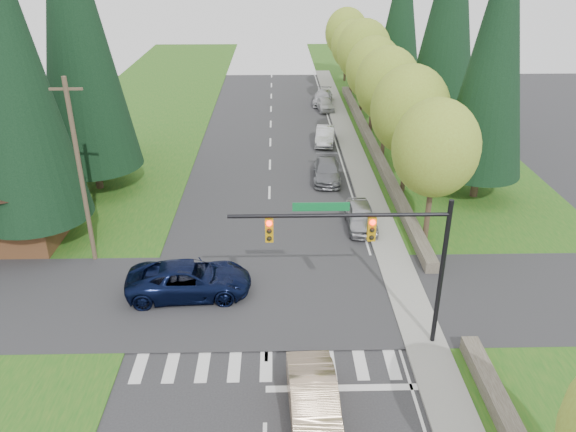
{
  "coord_description": "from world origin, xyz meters",
  "views": [
    {
      "loc": [
        0.5,
        -14.9,
        15.63
      ],
      "look_at": [
        1.09,
        11.47,
        2.8
      ],
      "focal_mm": 35.0,
      "sensor_mm": 36.0,
      "label": 1
    }
  ],
  "objects_px": {
    "suv_navy": "(189,280)",
    "parked_car_a": "(361,216)",
    "parked_car_c": "(325,136)",
    "parked_car_b": "(327,171)",
    "parked_car_d": "(325,104)",
    "sedan_champagne": "(314,402)",
    "parked_car_e": "(323,97)"
  },
  "relations": [
    {
      "from": "parked_car_c",
      "to": "parked_car_d",
      "type": "height_order",
      "value": "parked_car_c"
    },
    {
      "from": "suv_navy",
      "to": "parked_car_b",
      "type": "bearing_deg",
      "value": -31.93
    },
    {
      "from": "parked_car_a",
      "to": "parked_car_e",
      "type": "relative_size",
      "value": 0.89
    },
    {
      "from": "parked_car_b",
      "to": "suv_navy",
      "type": "bearing_deg",
      "value": -114.71
    },
    {
      "from": "parked_car_a",
      "to": "sedan_champagne",
      "type": "bearing_deg",
      "value": -103.9
    },
    {
      "from": "parked_car_a",
      "to": "parked_car_b",
      "type": "relative_size",
      "value": 0.89
    },
    {
      "from": "sedan_champagne",
      "to": "parked_car_b",
      "type": "height_order",
      "value": "sedan_champagne"
    },
    {
      "from": "parked_car_b",
      "to": "parked_car_a",
      "type": "bearing_deg",
      "value": -75.84
    },
    {
      "from": "sedan_champagne",
      "to": "parked_car_d",
      "type": "height_order",
      "value": "sedan_champagne"
    },
    {
      "from": "suv_navy",
      "to": "parked_car_c",
      "type": "relative_size",
      "value": 1.38
    },
    {
      "from": "sedan_champagne",
      "to": "parked_car_b",
      "type": "relative_size",
      "value": 1.03
    },
    {
      "from": "parked_car_e",
      "to": "sedan_champagne",
      "type": "bearing_deg",
      "value": -87.15
    },
    {
      "from": "sedan_champagne",
      "to": "parked_car_a",
      "type": "relative_size",
      "value": 1.15
    },
    {
      "from": "suv_navy",
      "to": "parked_car_d",
      "type": "xyz_separation_m",
      "value": [
        9.41,
        33.9,
        -0.2
      ]
    },
    {
      "from": "parked_car_a",
      "to": "parked_car_d",
      "type": "distance_m",
      "value": 26.8
    },
    {
      "from": "sedan_champagne",
      "to": "parked_car_e",
      "type": "height_order",
      "value": "sedan_champagne"
    },
    {
      "from": "suv_navy",
      "to": "parked_car_a",
      "type": "bearing_deg",
      "value": -56.4
    },
    {
      "from": "parked_car_a",
      "to": "parked_car_d",
      "type": "bearing_deg",
      "value": 90.16
    },
    {
      "from": "parked_car_a",
      "to": "parked_car_c",
      "type": "distance_m",
      "value": 15.96
    },
    {
      "from": "parked_car_c",
      "to": "parked_car_d",
      "type": "xyz_separation_m",
      "value": [
        0.87,
        10.86,
        -0.08
      ]
    },
    {
      "from": "sedan_champagne",
      "to": "parked_car_d",
      "type": "bearing_deg",
      "value": 82.36
    },
    {
      "from": "suv_navy",
      "to": "parked_car_d",
      "type": "height_order",
      "value": "suv_navy"
    },
    {
      "from": "parked_car_c",
      "to": "parked_car_d",
      "type": "bearing_deg",
      "value": 92.61
    },
    {
      "from": "suv_navy",
      "to": "parked_car_a",
      "type": "relative_size",
      "value": 1.41
    },
    {
      "from": "parked_car_c",
      "to": "parked_car_d",
      "type": "distance_m",
      "value": 10.89
    },
    {
      "from": "sedan_champagne",
      "to": "parked_car_c",
      "type": "distance_m",
      "value": 31.43
    },
    {
      "from": "sedan_champagne",
      "to": "parked_car_a",
      "type": "distance_m",
      "value": 15.82
    },
    {
      "from": "parked_car_c",
      "to": "parked_car_d",
      "type": "relative_size",
      "value": 1.16
    },
    {
      "from": "parked_car_b",
      "to": "parked_car_c",
      "type": "xyz_separation_m",
      "value": [
        0.53,
        8.28,
        0.02
      ]
    },
    {
      "from": "parked_car_b",
      "to": "parked_car_d",
      "type": "distance_m",
      "value": 19.19
    },
    {
      "from": "parked_car_b",
      "to": "parked_car_c",
      "type": "height_order",
      "value": "parked_car_c"
    },
    {
      "from": "sedan_champagne",
      "to": "parked_car_e",
      "type": "distance_m",
      "value": 44.88
    }
  ]
}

